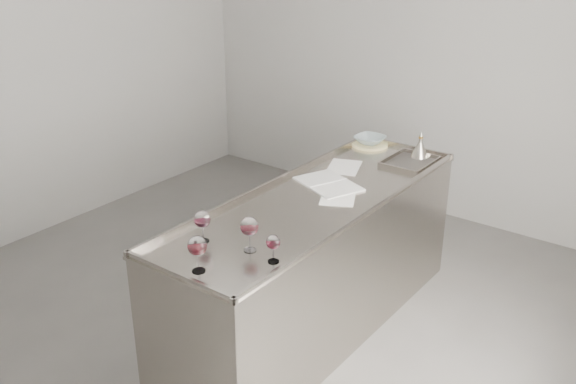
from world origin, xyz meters
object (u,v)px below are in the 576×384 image
Objects in this scene: wine_funnel at (420,149)px; ceramic_bowl at (370,140)px; wine_glass_middle at (197,247)px; wine_glass_right at (249,227)px; wine_glass_small at (273,243)px; counter at (315,264)px; notebook at (328,184)px; wine_glass_left at (202,220)px.

ceramic_bowl is at bearing 180.00° from wine_funnel.
wine_glass_right is (0.07, 0.32, -0.00)m from wine_glass_middle.
wine_glass_right is 1.27× the size of wine_glass_small.
wine_glass_middle is 1.01× the size of wine_glass_right.
wine_funnel reaches higher than ceramic_bowl.
wine_glass_right reaches higher than counter.
wine_glass_middle is at bearing -63.17° from notebook.
counter is at bearing -51.54° from notebook.
counter is 1.21m from wine_funnel.
notebook is 0.86m from ceramic_bowl.
ceramic_bowl is (-0.18, 0.84, 0.04)m from notebook.
wine_glass_middle is 0.85× the size of ceramic_bowl.
wine_glass_middle reaches higher than wine_glass_small.
wine_glass_middle reaches higher than counter.
counter is at bearing -77.10° from ceramic_bowl.
notebook is at bearing -105.86° from wine_funnel.
wine_funnel is (0.24, 0.84, 0.05)m from notebook.
counter is at bearing 109.32° from wine_glass_small.
wine_funnel is at bearing 81.00° from counter.
wine_funnel is (-0.10, 1.86, -0.05)m from wine_glass_small.
wine_glass_right is at bearing -79.26° from ceramic_bowl.
wine_glass_left is 1.19× the size of wine_glass_small.
counter is 1.22m from ceramic_bowl.
wine_glass_middle is (0.04, -1.08, 0.60)m from counter.
wine_funnel is at bearing 86.43° from wine_glass_middle.
wine_glass_left is 0.79× the size of ceramic_bowl.
counter is 12.65× the size of wine_glass_right.
wine_glass_right reaches higher than ceramic_bowl.
ceramic_bowl is at bearing 105.65° from wine_glass_small.
wine_glass_middle is 1.28× the size of wine_glass_small.
wine_glass_right is at bearing -92.13° from wine_funnel.
wine_glass_left is 0.45m from wine_glass_small.
notebook is (-0.10, 1.32, -0.13)m from wine_glass_middle.
wine_funnel reaches higher than wine_glass_small.
ceramic_bowl is at bearing 102.90° from counter.
wine_glass_right is at bearing -82.37° from counter.
counter is 1.24m from wine_glass_middle.
wine_glass_left reaches higher than counter.
wine_glass_small is at bearing -49.12° from notebook.
notebook is (-0.07, 0.24, 0.47)m from counter.
wine_glass_middle reaches higher than wine_glass_right.
ceramic_bowl is (-0.52, 1.86, -0.06)m from wine_glass_small.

